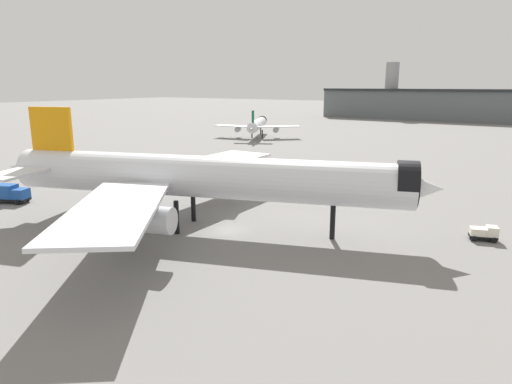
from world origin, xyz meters
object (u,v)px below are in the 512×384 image
at_px(airliner_near_gate, 200,177).
at_px(service_truck_front, 11,193).
at_px(airliner_far_taxiway, 258,125).
at_px(baggage_tug_wing, 484,233).
at_px(traffic_cone_near_nose, 171,175).

relative_size(airliner_near_gate, service_truck_front, 9.80).
distance_m(airliner_far_taxiway, service_truck_front, 102.52).
bearing_deg(airliner_far_taxiway, airliner_near_gate, -176.90).
bearing_deg(baggage_tug_wing, traffic_cone_near_nose, 154.30).
bearing_deg(airliner_near_gate, airliner_far_taxiway, 99.93).
height_order(service_truck_front, traffic_cone_near_nose, service_truck_front).
bearing_deg(airliner_far_taxiway, service_truck_front, 163.97).
xyz_separation_m(airliner_far_taxiway, traffic_cone_near_nose, (24.12, -71.00, -4.25)).
relative_size(airliner_far_taxiway, service_truck_front, 5.45).
bearing_deg(service_truck_front, airliner_near_gate, -12.03).
height_order(airliner_near_gate, airliner_far_taxiway, airliner_near_gate).
relative_size(airliner_far_taxiway, baggage_tug_wing, 9.19).
bearing_deg(traffic_cone_near_nose, airliner_near_gate, -40.59).
height_order(airliner_near_gate, baggage_tug_wing, airliner_near_gate).
distance_m(service_truck_front, baggage_tug_wing, 70.89).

